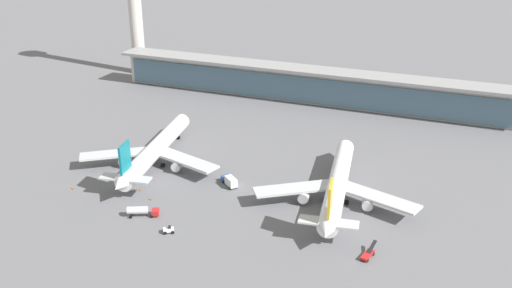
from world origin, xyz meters
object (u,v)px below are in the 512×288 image
at_px(safety_cone_charlie, 140,189).
at_px(airliner_left_stand, 155,150).
at_px(service_truck_near_nose_red, 368,254).
at_px(safety_cone_bravo, 73,188).
at_px(service_truck_under_wing_white, 169,230).
at_px(safety_cone_delta, 150,199).
at_px(airliner_centre_stand, 337,184).
at_px(safety_cone_alpha, 135,189).
at_px(service_truck_mid_apron_blue, 230,181).
at_px(service_truck_by_tail_red, 142,211).

bearing_deg(safety_cone_charlie, airliner_left_stand, 106.36).
distance_m(service_truck_near_nose_red, safety_cone_bravo, 90.05).
height_order(service_truck_under_wing_white, safety_cone_delta, service_truck_under_wing_white).
bearing_deg(service_truck_under_wing_white, airliner_centre_stand, 42.56).
bearing_deg(safety_cone_delta, airliner_centre_stand, 21.39).
height_order(airliner_centre_stand, safety_cone_alpha, airliner_centre_stand).
xyz_separation_m(airliner_left_stand, service_truck_mid_apron_blue, (29.09, -5.08, -3.48)).
relative_size(safety_cone_charlie, safety_cone_delta, 1.00).
bearing_deg(safety_cone_bravo, airliner_left_stand, 59.69).
bearing_deg(service_truck_mid_apron_blue, service_truck_under_wing_white, -97.40).
distance_m(airliner_left_stand, service_truck_mid_apron_blue, 29.73).
xyz_separation_m(airliner_centre_stand, safety_cone_bravo, (-75.83, -22.52, -4.85)).
xyz_separation_m(service_truck_under_wing_white, safety_cone_alpha, (-21.53, 17.41, -0.56)).
height_order(service_truck_under_wing_white, service_truck_mid_apron_blue, service_truck_mid_apron_blue).
relative_size(airliner_centre_stand, service_truck_by_tail_red, 7.02).
bearing_deg(service_truck_under_wing_white, safety_cone_alpha, 141.04).
relative_size(airliner_centre_stand, safety_cone_delta, 87.92).
xyz_separation_m(service_truck_under_wing_white, service_truck_by_tail_red, (-11.16, 4.73, 0.83)).
xyz_separation_m(service_truck_mid_apron_blue, service_truck_by_tail_red, (-15.09, -25.53, 0.02)).
bearing_deg(service_truck_by_tail_red, airliner_left_stand, 114.58).
bearing_deg(airliner_centre_stand, safety_cone_bravo, -163.46).
bearing_deg(airliner_centre_stand, safety_cone_charlie, -164.29).
bearing_deg(safety_cone_charlie, service_truck_by_tail_red, -55.62).
distance_m(service_truck_under_wing_white, safety_cone_charlie, 26.58).
relative_size(airliner_left_stand, safety_cone_alpha, 87.81).
bearing_deg(service_truck_near_nose_red, service_truck_under_wing_white, -170.69).
bearing_deg(service_truck_mid_apron_blue, airliner_left_stand, 170.10).
height_order(airliner_centre_stand, safety_cone_charlie, airliner_centre_stand).
height_order(airliner_centre_stand, safety_cone_bravo, airliner_centre_stand).
xyz_separation_m(service_truck_near_nose_red, service_truck_mid_apron_blue, (-46.64, 21.97, 0.88)).
xyz_separation_m(airliner_left_stand, safety_cone_charlie, (5.22, -17.77, -4.85)).
distance_m(airliner_centre_stand, safety_cone_charlie, 58.71).
relative_size(airliner_centre_stand, service_truck_near_nose_red, 8.88).
bearing_deg(safety_cone_alpha, service_truck_mid_apron_blue, 26.77).
distance_m(service_truck_by_tail_red, safety_cone_alpha, 16.44).
distance_m(safety_cone_alpha, safety_cone_bravo, 19.06).
height_order(airliner_left_stand, airliner_centre_stand, same).
distance_m(airliner_centre_stand, service_truck_mid_apron_blue, 32.79).
height_order(service_truck_by_tail_red, safety_cone_delta, service_truck_by_tail_red).
distance_m(service_truck_near_nose_red, service_truck_by_tail_red, 61.84).
height_order(service_truck_under_wing_white, safety_cone_charlie, service_truck_under_wing_white).
bearing_deg(service_truck_mid_apron_blue, safety_cone_charlie, -152.00).
relative_size(airliner_centre_stand, safety_cone_bravo, 87.92).
xyz_separation_m(service_truck_under_wing_white, safety_cone_charlie, (-19.94, 17.56, -0.56)).
xyz_separation_m(service_truck_near_nose_red, service_truck_under_wing_white, (-50.57, -8.29, 0.07)).
height_order(safety_cone_bravo, safety_cone_charlie, same).
xyz_separation_m(service_truck_by_tail_red, safety_cone_bravo, (-28.28, 6.16, -1.39)).
xyz_separation_m(service_truck_by_tail_red, safety_cone_delta, (-2.83, 8.94, -1.39)).
bearing_deg(safety_cone_delta, safety_cone_charlie, 146.80).
bearing_deg(safety_cone_charlie, safety_cone_delta, -33.20).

